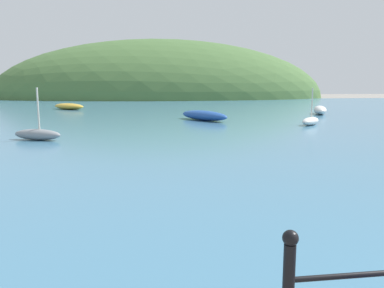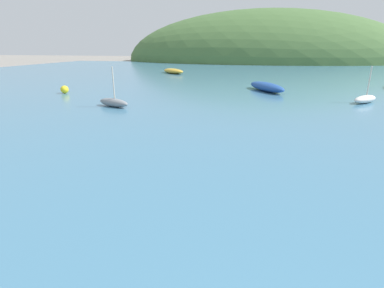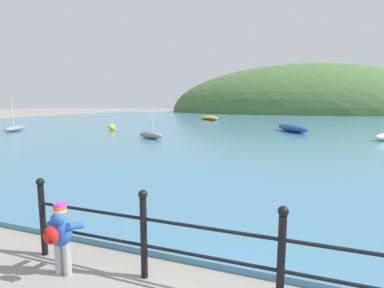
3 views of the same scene
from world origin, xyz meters
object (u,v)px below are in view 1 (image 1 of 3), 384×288
(boat_white_sailboat, at_px, (311,121))
(boat_nearest_quay, at_px, (204,115))
(boat_twin_mast, at_px, (69,106))
(boat_green_fishing, at_px, (320,110))
(boat_far_left, at_px, (37,134))

(boat_white_sailboat, distance_m, boat_nearest_quay, 6.54)
(boat_twin_mast, xyz_separation_m, boat_nearest_quay, (10.54, -12.71, 0.02))
(boat_white_sailboat, bearing_deg, boat_nearest_quay, 145.90)
(boat_nearest_quay, bearing_deg, boat_twin_mast, 129.66)
(boat_twin_mast, height_order, boat_white_sailboat, boat_white_sailboat)
(boat_green_fishing, relative_size, boat_twin_mast, 0.92)
(boat_twin_mast, xyz_separation_m, boat_far_left, (2.47, -20.47, -0.05))
(boat_far_left, bearing_deg, boat_white_sailboat, 16.89)
(boat_nearest_quay, bearing_deg, boat_far_left, -136.12)
(boat_white_sailboat, bearing_deg, boat_green_fishing, 60.25)
(boat_white_sailboat, bearing_deg, boat_twin_mast, 134.25)
(boat_far_left, bearing_deg, boat_twin_mast, 96.89)
(boat_twin_mast, bearing_deg, boat_green_fishing, -23.26)
(boat_green_fishing, bearing_deg, boat_nearest_quay, -157.87)
(boat_nearest_quay, bearing_deg, boat_green_fishing, 22.13)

